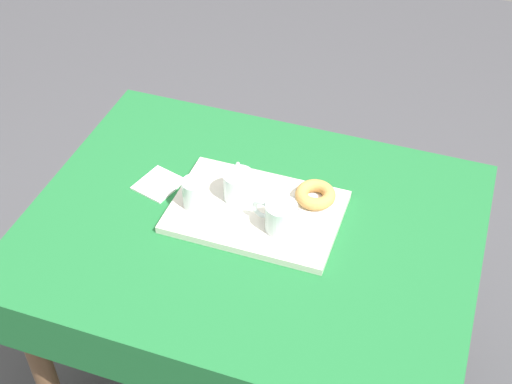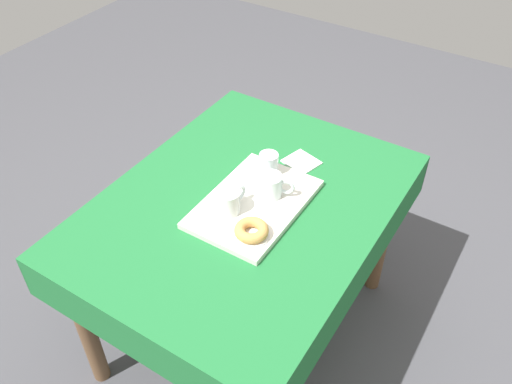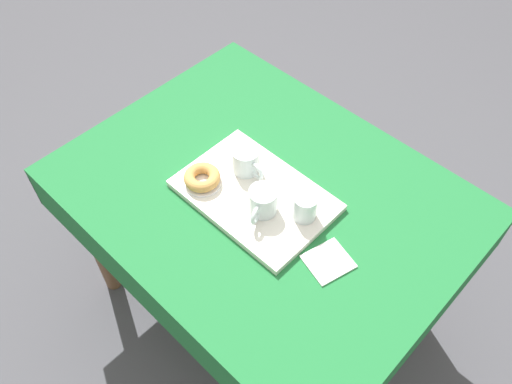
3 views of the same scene
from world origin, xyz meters
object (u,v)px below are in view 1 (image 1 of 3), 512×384
(tea_mug_left, at_px, (280,217))
(dining_table, at_px, (251,250))
(tea_mug_right, at_px, (239,186))
(paper_napkin, at_px, (159,184))
(serving_tray, at_px, (257,212))
(donut_plate_left, at_px, (315,200))
(sugar_donut_left, at_px, (315,195))
(water_glass_near, at_px, (196,193))

(tea_mug_left, bearing_deg, dining_table, -7.12)
(tea_mug_right, xyz_separation_m, paper_napkin, (0.24, 0.01, -0.06))
(serving_tray, relative_size, paper_napkin, 3.83)
(tea_mug_right, relative_size, paper_napkin, 1.03)
(donut_plate_left, height_order, paper_napkin, donut_plate_left)
(dining_table, bearing_deg, sugar_donut_left, -140.08)
(serving_tray, bearing_deg, water_glass_near, 11.58)
(serving_tray, distance_m, tea_mug_right, 0.08)
(dining_table, relative_size, donut_plate_left, 10.32)
(paper_napkin, bearing_deg, dining_table, 168.58)
(tea_mug_left, xyz_separation_m, tea_mug_right, (0.14, -0.08, 0.00))
(dining_table, relative_size, water_glass_near, 14.48)
(tea_mug_left, bearing_deg, paper_napkin, -10.49)
(tea_mug_right, relative_size, donut_plate_left, 1.05)
(tea_mug_right, height_order, paper_napkin, tea_mug_right)
(tea_mug_right, bearing_deg, dining_table, 131.32)
(paper_napkin, bearing_deg, water_glass_near, 158.48)
(water_glass_near, relative_size, donut_plate_left, 0.71)
(tea_mug_left, height_order, donut_plate_left, tea_mug_left)
(dining_table, height_order, tea_mug_right, tea_mug_right)
(dining_table, xyz_separation_m, sugar_donut_left, (-0.14, -0.12, 0.15))
(tea_mug_left, relative_size, water_glass_near, 1.53)
(dining_table, xyz_separation_m, serving_tray, (-0.00, -0.04, 0.11))
(tea_mug_right, height_order, sugar_donut_left, tea_mug_right)
(dining_table, distance_m, tea_mug_right, 0.19)
(tea_mug_right, distance_m, paper_napkin, 0.25)
(serving_tray, xyz_separation_m, tea_mug_left, (-0.08, 0.05, 0.05))
(serving_tray, xyz_separation_m, tea_mug_right, (0.06, -0.03, 0.05))
(serving_tray, bearing_deg, sugar_donut_left, -150.05)
(serving_tray, bearing_deg, tea_mug_left, 149.35)
(serving_tray, xyz_separation_m, donut_plate_left, (-0.14, -0.08, 0.01))
(serving_tray, distance_m, paper_napkin, 0.30)
(serving_tray, distance_m, sugar_donut_left, 0.16)
(water_glass_near, relative_size, paper_napkin, 0.70)
(donut_plate_left, bearing_deg, sugar_donut_left, 0.00)
(serving_tray, height_order, sugar_donut_left, sugar_donut_left)
(tea_mug_right, xyz_separation_m, sugar_donut_left, (-0.20, -0.05, -0.01))
(water_glass_near, xyz_separation_m, sugar_donut_left, (-0.30, -0.11, -0.01))
(serving_tray, height_order, paper_napkin, serving_tray)
(paper_napkin, bearing_deg, serving_tray, 175.69)
(dining_table, bearing_deg, tea_mug_left, 172.88)
(tea_mug_right, bearing_deg, serving_tray, 153.81)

